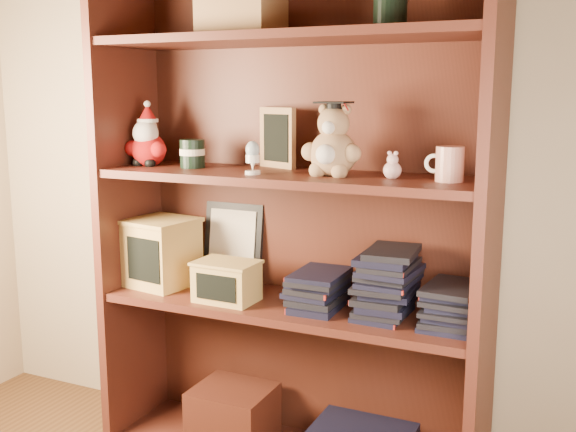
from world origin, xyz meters
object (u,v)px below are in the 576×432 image
Objects in this scene: grad_teddy_bear at (332,147)px; teacher_mug at (449,164)px; treats_box at (162,252)px; bookcase at (294,226)px.

teacher_mug is (0.33, 0.01, -0.04)m from grad_teddy_bear.
grad_teddy_bear is at bearing -0.53° from treats_box.
bookcase is 6.82× the size of treats_box.
grad_teddy_bear is 0.93× the size of treats_box.
grad_teddy_bear is 2.04× the size of teacher_mug.
bookcase is 0.53m from teacher_mug.
teacher_mug is at bearing 1.14° from grad_teddy_bear.
teacher_mug is 0.45× the size of treats_box.
treats_box is (-0.94, -0.00, -0.33)m from teacher_mug.
grad_teddy_bear is (0.15, -0.06, 0.25)m from bookcase.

